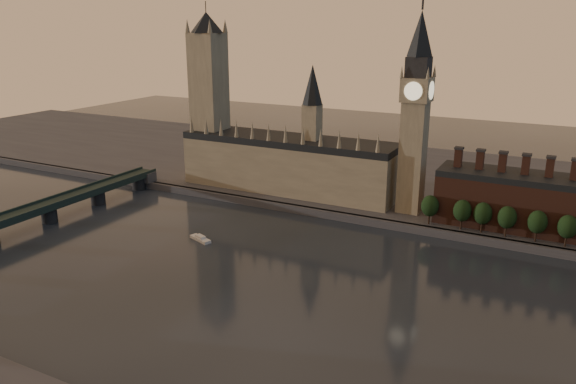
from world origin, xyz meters
name	(u,v)px	position (x,y,z in m)	size (l,w,h in m)	color
ground	(301,301)	(0.00, 0.00, 0.00)	(900.00, 900.00, 0.00)	black
north_bank	(423,181)	(0.00, 178.04, 2.00)	(900.00, 182.00, 4.00)	#444549
palace_of_westminster	(289,161)	(-64.41, 114.91, 21.63)	(130.00, 30.30, 74.00)	gray
victoria_tower	(209,92)	(-120.00, 115.00, 59.09)	(24.00, 24.00, 108.00)	gray
big_ben	(416,112)	(10.00, 110.00, 56.83)	(15.00, 15.00, 107.00)	gray
chimney_block	(557,205)	(80.00, 110.00, 17.82)	(110.00, 25.00, 37.00)	#4E291D
embankment_tree_0	(430,206)	(24.28, 94.59, 13.47)	(8.60, 8.60, 14.88)	black
embankment_tree_1	(462,211)	(39.88, 94.56, 13.47)	(8.60, 8.60, 14.88)	black
embankment_tree_2	(483,213)	(49.30, 94.89, 13.47)	(8.60, 8.60, 14.88)	black
embankment_tree_3	(507,217)	(60.28, 94.33, 13.47)	(8.60, 8.60, 14.88)	black
embankment_tree_4	(538,222)	(73.33, 94.07, 13.47)	(8.60, 8.60, 14.88)	black
embankment_tree_5	(568,227)	(85.74, 93.58, 13.47)	(8.60, 8.60, 14.88)	black
westminster_bridge	(15,220)	(-155.00, -2.70, 7.44)	(14.00, 200.00, 11.55)	#1D2E2A
river_boat	(200,239)	(-69.67, 32.22, 0.98)	(13.30, 7.88, 2.56)	silver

